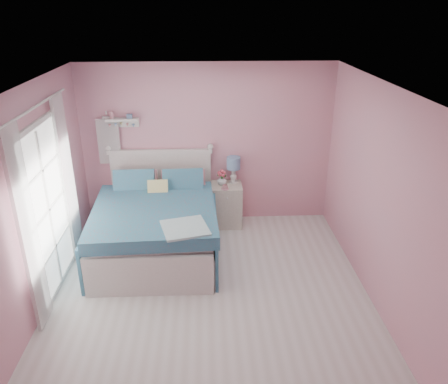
{
  "coord_description": "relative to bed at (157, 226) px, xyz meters",
  "views": [
    {
      "loc": [
        -0.03,
        -4.49,
        3.41
      ],
      "look_at": [
        0.22,
        1.2,
        0.93
      ],
      "focal_mm": 35.0,
      "sensor_mm": 36.0,
      "label": 1
    }
  ],
  "objects": [
    {
      "name": "nightstand",
      "position": [
        1.06,
        0.82,
        -0.06
      ],
      "size": [
        0.49,
        0.48,
        0.71
      ],
      "color": "beige",
      "rests_on": "floor"
    },
    {
      "name": "curtain_near",
      "position": [
        -1.16,
        -1.51,
        0.76
      ],
      "size": [
        0.04,
        0.4,
        2.32
      ],
      "primitive_type": "cube",
      "color": "white",
      "rests_on": "floor"
    },
    {
      "name": "vase",
      "position": [
        0.98,
        0.84,
        0.37
      ],
      "size": [
        0.16,
        0.16,
        0.16
      ],
      "primitive_type": "imported",
      "rotation": [
        0.0,
        0.0,
        0.08
      ],
      "color": "silver",
      "rests_on": "nightstand"
    },
    {
      "name": "table_lamp",
      "position": [
        1.17,
        0.92,
        0.59
      ],
      "size": [
        0.22,
        0.22,
        0.44
      ],
      "color": "white",
      "rests_on": "nightstand"
    },
    {
      "name": "floor",
      "position": [
        0.76,
        -1.17,
        -0.42
      ],
      "size": [
        4.5,
        4.5,
        0.0
      ],
      "primitive_type": "plane",
      "color": "beige",
      "rests_on": "ground"
    },
    {
      "name": "french_door",
      "position": [
        -1.21,
        -0.77,
        0.66
      ],
      "size": [
        0.04,
        1.32,
        2.16
      ],
      "color": "silver",
      "rests_on": "floor"
    },
    {
      "name": "roses",
      "position": [
        0.98,
        0.84,
        0.49
      ],
      "size": [
        0.14,
        0.11,
        0.12
      ],
      "color": "#DC4B5F",
      "rests_on": "vase"
    },
    {
      "name": "teacup",
      "position": [
        1.03,
        0.65,
        0.32
      ],
      "size": [
        0.1,
        0.1,
        0.07
      ],
      "primitive_type": "imported",
      "rotation": [
        0.0,
        0.0,
        0.16
      ],
      "color": "#C3828A",
      "rests_on": "nightstand"
    },
    {
      "name": "bed",
      "position": [
        0.0,
        0.0,
        0.0
      ],
      "size": [
        1.78,
        2.19,
        1.25
      ],
      "rotation": [
        0.0,
        0.0,
        0.05
      ],
      "color": "silver",
      "rests_on": "floor"
    },
    {
      "name": "hanging_dress",
      "position": [
        -0.79,
        1.01,
        0.98
      ],
      "size": [
        0.34,
        0.03,
        0.72
      ],
      "primitive_type": "cube",
      "color": "white",
      "rests_on": "room_shell"
    },
    {
      "name": "curtain_far",
      "position": [
        -1.16,
        -0.03,
        0.76
      ],
      "size": [
        0.04,
        0.4,
        2.32
      ],
      "primitive_type": "cube",
      "color": "white",
      "rests_on": "floor"
    },
    {
      "name": "wall_shelf",
      "position": [
        -0.55,
        1.02,
        1.32
      ],
      "size": [
        0.5,
        0.15,
        0.25
      ],
      "color": "silver",
      "rests_on": "room_shell"
    },
    {
      "name": "room_shell",
      "position": [
        0.76,
        -1.17,
        1.17
      ],
      "size": [
        4.5,
        4.5,
        4.5
      ],
      "color": "pink",
      "rests_on": "floor"
    }
  ]
}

